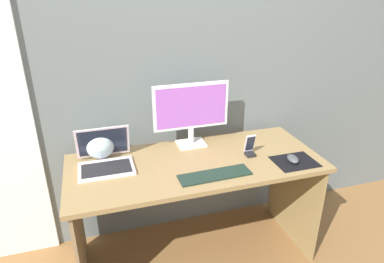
% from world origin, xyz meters
% --- Properties ---
extents(ground_plane, '(8.00, 8.00, 0.00)m').
position_xyz_m(ground_plane, '(0.00, 0.00, 0.00)').
color(ground_plane, brown).
extents(wall_back, '(6.00, 0.04, 2.50)m').
position_xyz_m(wall_back, '(0.00, 0.40, 1.25)').
color(wall_back, slate).
rests_on(wall_back, ground_plane).
extents(desk, '(1.51, 0.64, 0.72)m').
position_xyz_m(desk, '(0.00, 0.00, 0.58)').
color(desk, olive).
rests_on(desk, ground_plane).
extents(monitor, '(0.49, 0.14, 0.42)m').
position_xyz_m(monitor, '(0.04, 0.23, 0.96)').
color(monitor, white).
rests_on(monitor, desk).
extents(laptop, '(0.31, 0.27, 0.22)m').
position_xyz_m(laptop, '(-0.52, 0.10, 0.77)').
color(laptop, silver).
rests_on(laptop, desk).
extents(fishbowl, '(0.17, 0.17, 0.17)m').
position_xyz_m(fishbowl, '(-0.54, 0.22, 0.80)').
color(fishbowl, silver).
rests_on(fishbowl, desk).
extents(keyboard_external, '(0.41, 0.13, 0.01)m').
position_xyz_m(keyboard_external, '(0.05, -0.19, 0.73)').
color(keyboard_external, '#1A2D23').
rests_on(keyboard_external, desk).
extents(mousepad, '(0.25, 0.20, 0.00)m').
position_xyz_m(mousepad, '(0.56, -0.18, 0.72)').
color(mousepad, black).
rests_on(mousepad, desk).
extents(mouse, '(0.07, 0.11, 0.04)m').
position_xyz_m(mouse, '(0.55, -0.18, 0.74)').
color(mouse, '#434747').
rests_on(mouse, mousepad).
extents(phone_in_dock, '(0.06, 0.06, 0.14)m').
position_xyz_m(phone_in_dock, '(0.34, -0.02, 0.77)').
color(phone_in_dock, black).
rests_on(phone_in_dock, desk).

